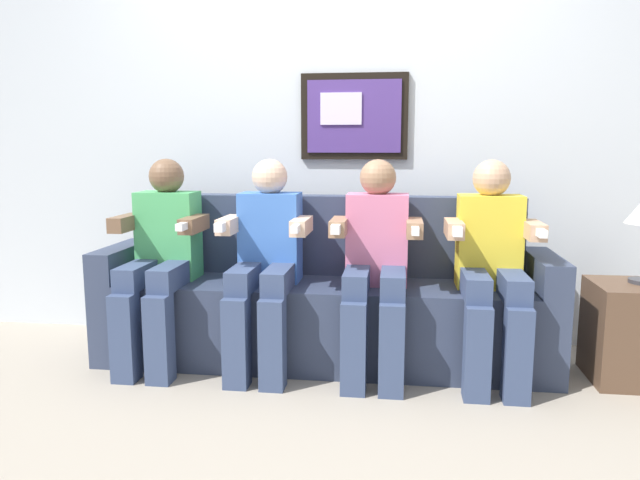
{
  "coord_description": "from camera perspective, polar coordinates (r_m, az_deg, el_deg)",
  "views": [
    {
      "loc": [
        0.39,
        -2.83,
        1.17
      ],
      "look_at": [
        0.0,
        0.15,
        0.7
      ],
      "focal_mm": 33.3,
      "sensor_mm": 36.0,
      "label": 1
    }
  ],
  "objects": [
    {
      "name": "ground_plane",
      "position": [
        3.09,
        -0.37,
        -13.37
      ],
      "size": [
        6.3,
        6.3,
        0.0
      ],
      "primitive_type": "plane",
      "color": "#9E9384"
    },
    {
      "name": "side_table_right",
      "position": [
        3.4,
        27.78,
        -7.87
      ],
      "size": [
        0.4,
        0.4,
        0.5
      ],
      "color": "brown",
      "rests_on": "ground_plane"
    },
    {
      "name": "couch",
      "position": [
        3.3,
        0.41,
        -6.19
      ],
      "size": [
        2.45,
        0.58,
        0.9
      ],
      "color": "#333D56",
      "rests_on": "ground_plane"
    },
    {
      "name": "person_left_center",
      "position": [
        3.12,
        -5.23,
        -1.58
      ],
      "size": [
        0.46,
        0.56,
        1.11
      ],
      "color": "#3F72CC",
      "rests_on": "ground_plane"
    },
    {
      "name": "back_wall_assembly",
      "position": [
        3.62,
        1.34,
        10.96
      ],
      "size": [
        4.85,
        0.1,
        2.6
      ],
      "color": "silver",
      "rests_on": "ground_plane"
    },
    {
      "name": "person_leftmost",
      "position": [
        3.29,
        -15.03,
        -1.3
      ],
      "size": [
        0.46,
        0.56,
        1.11
      ],
      "color": "#4CB266",
      "rests_on": "ground_plane"
    },
    {
      "name": "person_rightmost",
      "position": [
        3.08,
        16.16,
        -2.03
      ],
      "size": [
        0.46,
        0.56,
        1.11
      ],
      "color": "yellow",
      "rests_on": "ground_plane"
    },
    {
      "name": "person_right_center",
      "position": [
        3.05,
        5.4,
        -1.83
      ],
      "size": [
        0.46,
        0.56,
        1.11
      ],
      "color": "pink",
      "rests_on": "ground_plane"
    }
  ]
}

